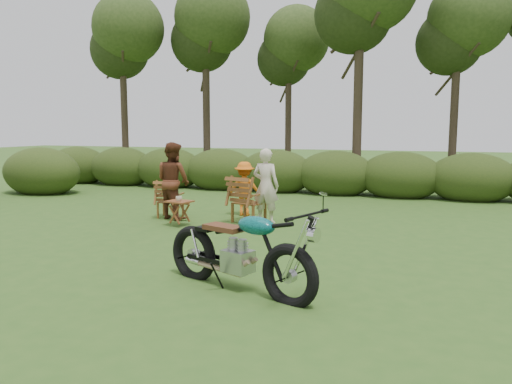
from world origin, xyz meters
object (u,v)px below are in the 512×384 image
(child, at_px, (245,215))
(motorcycle, at_px, (238,289))
(lawn_chair_left, at_px, (171,217))
(side_table, at_px, (180,213))
(lawn_chair_right, at_px, (249,222))
(cup, at_px, (179,199))
(adult_b, at_px, (174,219))
(adult_a, at_px, (266,223))

(child, bearing_deg, motorcycle, 95.93)
(lawn_chair_left, distance_m, side_table, 1.15)
(side_table, bearing_deg, lawn_chair_right, 36.11)
(lawn_chair_left, bearing_deg, cup, 118.28)
(lawn_chair_left, height_order, adult_b, adult_b)
(adult_a, relative_size, child, 1.28)
(motorcycle, height_order, side_table, motorcycle)
(motorcycle, distance_m, cup, 4.48)
(motorcycle, relative_size, side_table, 4.27)
(side_table, bearing_deg, adult_b, 126.80)
(motorcycle, xyz_separation_m, adult_b, (-3.30, 4.26, 0.00))
(cup, xyz_separation_m, child, (0.85, 1.73, -0.60))
(side_table, bearing_deg, adult_a, 30.24)
(motorcycle, distance_m, lawn_chair_left, 5.60)
(motorcycle, xyz_separation_m, cup, (-2.75, 3.49, 0.60))
(motorcycle, relative_size, lawn_chair_right, 2.26)
(child, bearing_deg, adult_b, 20.20)
(adult_a, bearing_deg, lawn_chair_right, 11.13)
(adult_a, bearing_deg, cup, 36.57)
(cup, distance_m, adult_b, 1.13)
(lawn_chair_left, bearing_deg, lawn_chair_right, 171.47)
(cup, height_order, adult_b, adult_b)
(side_table, height_order, adult_a, adult_a)
(cup, bearing_deg, lawn_chair_left, 128.44)
(motorcycle, relative_size, cup, 17.40)
(cup, height_order, child, cup)
(adult_a, distance_m, child, 1.07)
(lawn_chair_left, distance_m, adult_a, 2.35)
(adult_b, xyz_separation_m, child, (1.41, 0.96, 0.00))
(lawn_chair_left, relative_size, adult_a, 0.54)
(side_table, distance_m, adult_b, 0.95)
(lawn_chair_right, xyz_separation_m, side_table, (-1.26, -0.92, 0.28))
(lawn_chair_right, bearing_deg, adult_b, 20.65)
(motorcycle, relative_size, child, 1.80)
(adult_b, bearing_deg, adult_a, -151.85)
(cup, distance_m, child, 2.02)
(lawn_chair_right, relative_size, child, 0.80)
(child, bearing_deg, lawn_chair_right, 103.24)
(motorcycle, distance_m, lawn_chair_right, 4.70)
(lawn_chair_right, relative_size, adult_b, 0.58)
(adult_a, relative_size, adult_b, 0.93)
(motorcycle, xyz_separation_m, lawn_chair_left, (-3.47, 4.40, 0.00))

